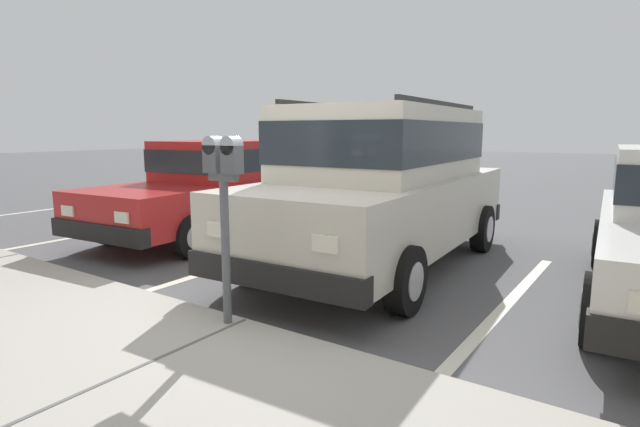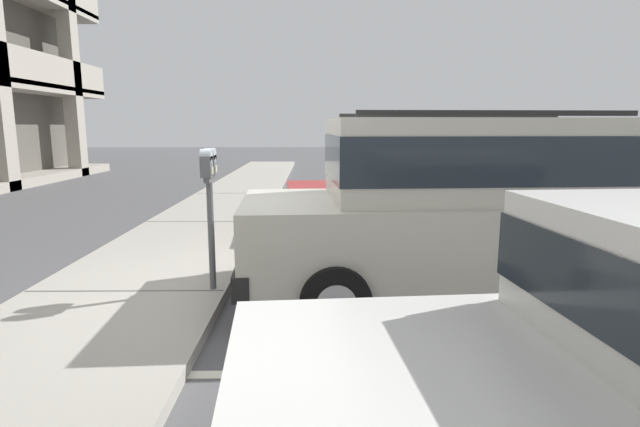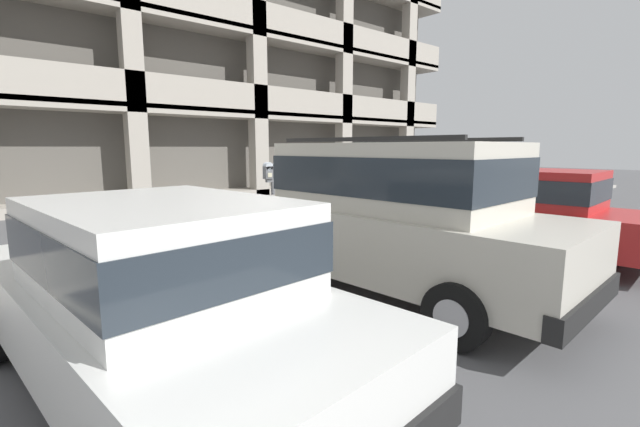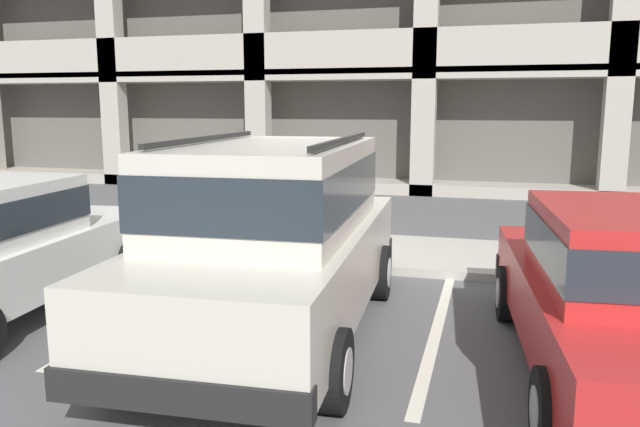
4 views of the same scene
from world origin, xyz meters
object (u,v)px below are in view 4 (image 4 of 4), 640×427
(silver_suv, at_px, (274,232))
(fire_hydrant, at_px, (136,222))
(dark_hatchback, at_px, (631,290))
(parking_meter_near, at_px, (341,182))

(silver_suv, height_order, fire_hydrant, silver_suv)
(silver_suv, relative_size, dark_hatchback, 1.06)
(parking_meter_near, distance_m, fire_hydrant, 3.60)
(silver_suv, relative_size, parking_meter_near, 3.17)
(dark_hatchback, xyz_separation_m, parking_meter_near, (-3.22, 2.99, 0.44))
(silver_suv, xyz_separation_m, dark_hatchback, (3.23, -0.26, -0.27))
(silver_suv, distance_m, parking_meter_near, 2.74)
(silver_suv, relative_size, fire_hydrant, 6.97)
(dark_hatchback, height_order, parking_meter_near, parking_meter_near)
(fire_hydrant, bearing_deg, parking_meter_near, -4.85)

